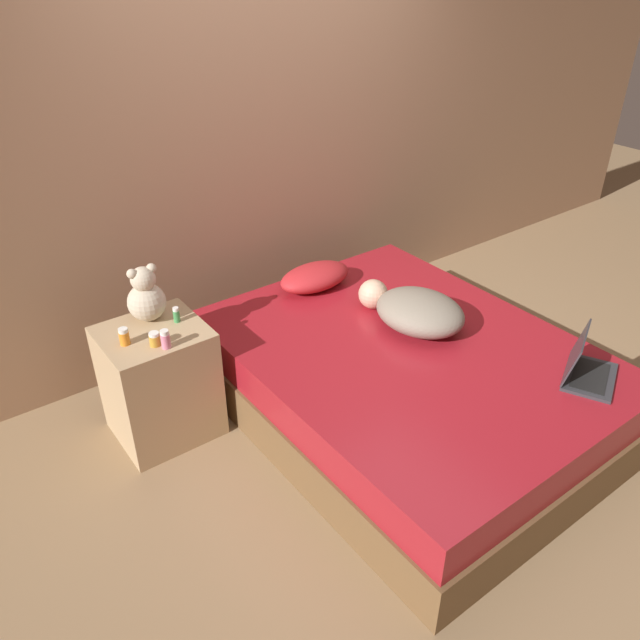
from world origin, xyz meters
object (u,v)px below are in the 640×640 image
at_px(laptop, 585,368).
at_px(teddy_bear, 146,297).
at_px(bottle_green, 176,315).
at_px(person_lying, 415,310).
at_px(bottle_orange, 124,337).
at_px(pillow, 315,277).
at_px(bottle_pink, 165,339).
at_px(bottle_amber, 155,339).

relative_size(laptop, teddy_bear, 1.36).
bearing_deg(bottle_green, teddy_bear, 132.10).
bearing_deg(person_lying, laptop, -78.68).
bearing_deg(teddy_bear, bottle_orange, -141.04).
height_order(pillow, teddy_bear, teddy_bear).
xyz_separation_m(person_lying, bottle_orange, (-1.45, 0.51, 0.12)).
bearing_deg(bottle_pink, person_lying, -15.75).
bearing_deg(bottle_orange, laptop, -37.45).
bearing_deg(bottle_amber, laptop, -37.24).
height_order(laptop, bottle_orange, bottle_orange).
xyz_separation_m(laptop, bottle_amber, (-1.66, 1.26, 0.15)).
bearing_deg(bottle_green, pillow, 7.73).
xyz_separation_m(person_lying, laptop, (0.33, -0.85, -0.04)).
distance_m(laptop, bottle_pink, 2.04).
bearing_deg(bottle_orange, person_lying, -19.54).
distance_m(teddy_bear, bottle_pink, 0.31).
relative_size(person_lying, bottle_orange, 7.97).
height_order(pillow, laptop, laptop).
relative_size(pillow, laptop, 1.16).
height_order(pillow, bottle_pink, bottle_pink).
relative_size(pillow, bottle_orange, 5.40).
relative_size(pillow, bottle_green, 5.76).
xyz_separation_m(pillow, bottle_pink, (-1.12, -0.32, 0.15)).
distance_m(laptop, bottle_green, 2.05).
distance_m(bottle_orange, bottle_green, 0.29).
distance_m(laptop, bottle_amber, 2.10).
distance_m(pillow, laptop, 1.62).
distance_m(bottle_pink, bottle_green, 0.24).
relative_size(laptop, bottle_pink, 4.23).
bearing_deg(bottle_orange, bottle_pink, -44.96).
bearing_deg(person_lying, bottle_orange, 150.45).
relative_size(person_lying, bottle_green, 8.49).
bearing_deg(teddy_bear, bottle_amber, -107.25).
height_order(laptop, bottle_amber, bottle_amber).
bearing_deg(laptop, bottle_amber, 116.85).
relative_size(teddy_bear, bottle_amber, 4.27).
distance_m(pillow, bottle_orange, 1.28).
relative_size(bottle_orange, bottle_green, 1.07).
bearing_deg(laptop, person_lying, 85.43).
bearing_deg(bottle_green, bottle_pink, -127.86).
bearing_deg(teddy_bear, pillow, 0.99).
xyz_separation_m(person_lying, bottle_green, (-1.15, 0.55, 0.11)).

